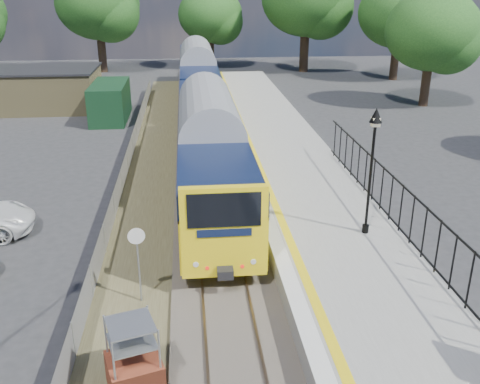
{
  "coord_description": "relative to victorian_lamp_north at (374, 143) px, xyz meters",
  "views": [
    {
      "loc": [
        -0.99,
        -11.0,
        9.45
      ],
      "look_at": [
        0.88,
        7.66,
        2.0
      ],
      "focal_mm": 40.0,
      "sensor_mm": 36.0,
      "label": 1
    }
  ],
  "objects": [
    {
      "name": "ground",
      "position": [
        -5.3,
        -6.0,
        -4.3
      ],
      "size": [
        120.0,
        120.0,
        0.0
      ],
      "primitive_type": "plane",
      "color": "#2D2D30",
      "rests_on": "ground"
    },
    {
      "name": "track_bed",
      "position": [
        -5.77,
        3.67,
        -4.21
      ],
      "size": [
        5.9,
        80.0,
        0.29
      ],
      "color": "#473F38",
      "rests_on": "ground"
    },
    {
      "name": "platform",
      "position": [
        -1.1,
        2.0,
        -3.85
      ],
      "size": [
        5.0,
        70.0,
        0.9
      ],
      "primitive_type": "cube",
      "color": "gray",
      "rests_on": "ground"
    },
    {
      "name": "platform_edge",
      "position": [
        -3.16,
        2.0,
        -3.39
      ],
      "size": [
        0.9,
        70.0,
        0.01
      ],
      "color": "silver",
      "rests_on": "platform"
    },
    {
      "name": "victorian_lamp_north",
      "position": [
        0.0,
        0.0,
        0.0
      ],
      "size": [
        0.44,
        0.44,
        4.6
      ],
      "color": "black",
      "rests_on": "platform"
    },
    {
      "name": "palisade_fence",
      "position": [
        1.25,
        -3.76,
        -2.46
      ],
      "size": [
        0.12,
        26.0,
        2.0
      ],
      "color": "black",
      "rests_on": "platform"
    },
    {
      "name": "wire_fence",
      "position": [
        -9.5,
        6.0,
        -3.7
      ],
      "size": [
        0.06,
        52.0,
        1.2
      ],
      "color": "#999EA3",
      "rests_on": "ground"
    },
    {
      "name": "outbuilding",
      "position": [
        -16.21,
        25.21,
        -2.78
      ],
      "size": [
        10.8,
        10.1,
        3.12
      ],
      "color": "#918252",
      "rests_on": "ground"
    },
    {
      "name": "tree_line",
      "position": [
        -3.9,
        36.0,
        2.31
      ],
      "size": [
        56.8,
        43.8,
        11.88
      ],
      "color": "#332319",
      "rests_on": "ground"
    },
    {
      "name": "train",
      "position": [
        -5.3,
        18.14,
        -1.96
      ],
      "size": [
        2.82,
        40.83,
        3.51
      ],
      "color": "yellow",
      "rests_on": "ground"
    },
    {
      "name": "brick_plinth",
      "position": [
        -7.8,
        -6.34,
        -3.33
      ],
      "size": [
        1.56,
        1.56,
        2.02
      ],
      "rotation": [
        0.0,
        0.0,
        0.29
      ],
      "color": "brown",
      "rests_on": "ground"
    },
    {
      "name": "speed_sign",
      "position": [
        -7.95,
        -2.4,
        -2.55
      ],
      "size": [
        0.52,
        0.13,
        2.6
      ],
      "rotation": [
        0.0,
        0.0,
        0.15
      ],
      "color": "#999EA3",
      "rests_on": "ground"
    }
  ]
}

